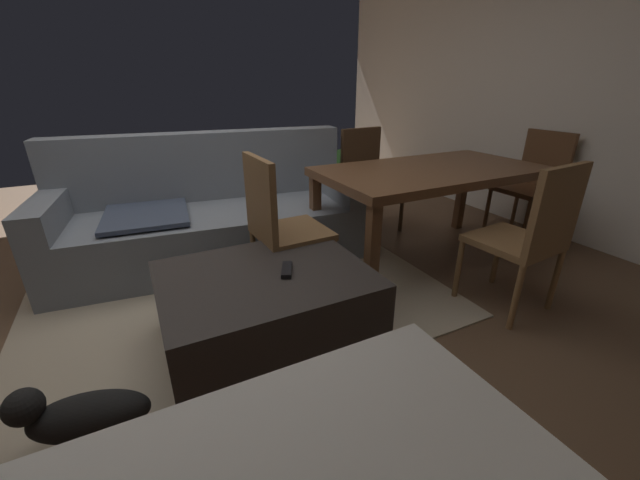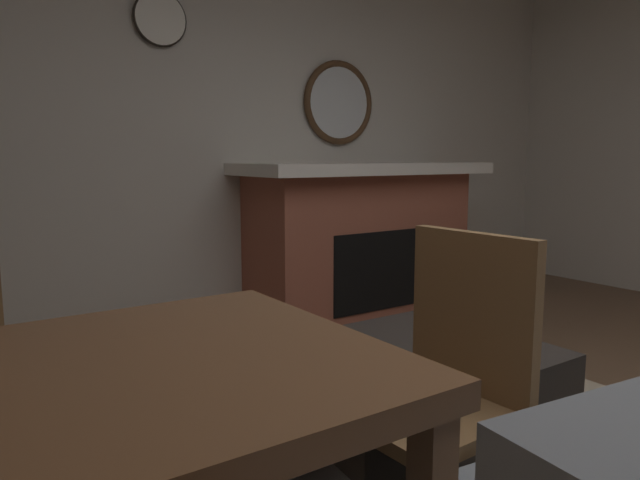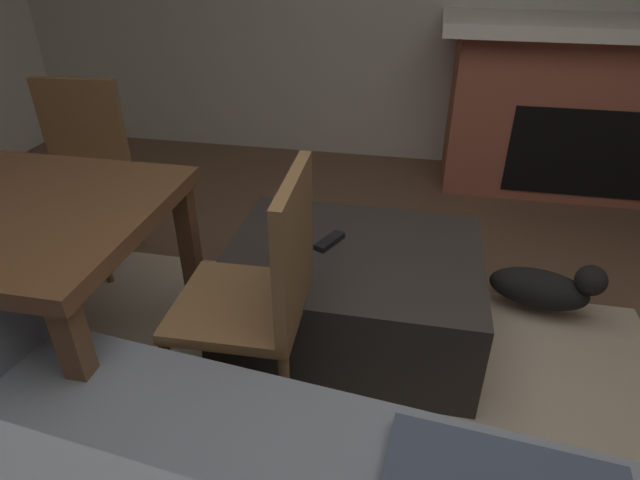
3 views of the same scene
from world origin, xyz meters
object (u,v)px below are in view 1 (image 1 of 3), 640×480
Objects in this scene: tv_remote at (287,270)px; dining_chair_west at (278,221)px; couch at (211,217)px; dining_chair_east at (534,178)px; dining_chair_north at (367,174)px; small_dog at (81,415)px; dining_chair_south at (531,232)px; ottoman_coffee_table at (267,308)px; dining_table at (431,178)px; potted_plant at (342,168)px.

dining_chair_west is at bearing 98.67° from tv_remote.
couch is 2.55× the size of dining_chair_east.
dining_chair_north reaches higher than tv_remote.
couch is 1.77m from small_dog.
small_dog is (-2.33, 0.11, -0.37)m from dining_chair_south.
dining_chair_south is at bearing -47.99° from couch.
small_dog is at bearing -145.86° from dining_chair_north.
tv_remote is 2.64m from dining_chair_east.
small_dog is (-3.55, -0.73, -0.37)m from dining_chair_east.
couch reaches higher than small_dog.
ottoman_coffee_table is 1.13× the size of dining_chair_north.
small_dog is (-0.85, -0.29, -0.06)m from ottoman_coffee_table.
small_dog is at bearing 177.28° from dining_chair_south.
dining_chair_west is (0.24, 0.44, 0.31)m from ottoman_coffee_table.
dining_chair_south is at bearing -145.41° from dining_chair_east.
couch is 1.73m from dining_table.
tv_remote is at bearing -21.00° from ottoman_coffee_table.
ottoman_coffee_table is 1.87× the size of potted_plant.
small_dog is (-0.96, -0.25, -0.28)m from tv_remote.
ottoman_coffee_table is at bearing 18.85° from small_dog.
dining_chair_west is at bearing -129.26° from potted_plant.
dining_chair_east is at bearing -16.78° from couch.
small_dog is (-1.10, -0.73, -0.37)m from dining_chair_west.
dining_chair_north is at bearing 34.14° from small_dog.
ottoman_coffee_table is at bearing -127.63° from potted_plant.
tv_remote reaches higher than ottoman_coffee_table.
potted_plant reaches higher than tv_remote.
dining_chair_north is 1.89× the size of small_dog.
dining_chair_east is 1.89× the size of small_dog.
dining_chair_north and dining_chair_south have the same top height.
couch is 4.24× the size of potted_plant.
dining_chair_south is at bearing -89.49° from dining_table.
tv_remote is at bearing -169.51° from dining_chair_east.
dining_chair_east is (1.23, 0.00, -0.14)m from dining_table.
ottoman_coffee_table is 0.90m from small_dog.
dining_chair_south is (1.49, -1.66, 0.19)m from couch.
dining_table is 1.24m from dining_chair_west.
dining_chair_south is 1.66× the size of potted_plant.
dining_chair_north is at bearing 90.61° from dining_table.
couch reaches higher than dining_chair_north.
dining_chair_east is (2.71, -0.82, 0.19)m from couch.
tv_remote is (0.12, -1.30, 0.11)m from couch.
dining_chair_west reaches higher than ottoman_coffee_table.
tv_remote is at bearing 14.62° from small_dog.
tv_remote is 1.03m from small_dog.
small_dog is at bearing -146.48° from dining_chair_west.
dining_chair_south is at bearing -15.20° from ottoman_coffee_table.
potted_plant reaches higher than small_dog.
dining_chair_north is at bearing 69.08° from tv_remote.
dining_chair_west is at bearing 33.52° from small_dog.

